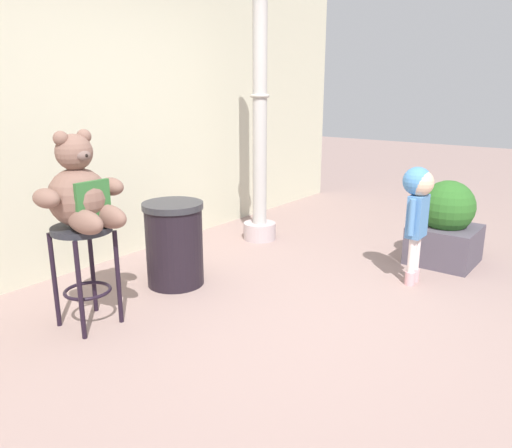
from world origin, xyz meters
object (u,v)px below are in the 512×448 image
Objects in this scene: teddy_bear at (81,193)px; trash_bin at (174,244)px; lamppost at (260,146)px; bar_stool_with_teddy at (84,255)px; planter_with_shrub at (446,226)px; child_walking at (418,200)px.

teddy_bear reaches higher than trash_bin.
trash_bin is 1.59m from lamppost.
bar_stool_with_teddy is 3.16m from planter_with_shrub.
child_walking is at bearing -34.94° from teddy_bear.
trash_bin is at bearing 139.70° from planter_with_shrub.
bar_stool_with_teddy reaches higher than trash_bin.
trash_bin is at bearing -171.82° from lamppost.
lamppost is at bearing 163.63° from child_walking.
lamppost is 3.33× the size of planter_with_shrub.
lamppost reaches higher than trash_bin.
planter_with_shrub is at bearing -75.80° from lamppost.
trash_bin is at bearing 4.20° from bar_stool_with_teddy.
lamppost reaches higher than teddy_bear.
lamppost is (2.30, 0.30, 0.08)m from teddy_bear.
trash_bin is 0.89× the size of planter_with_shrub.
child_walking is 1.79m from lamppost.
bar_stool_with_teddy is at bearing 90.00° from teddy_bear.
planter_with_shrub reaches higher than trash_bin.
bar_stool_with_teddy is 0.91× the size of planter_with_shrub.
teddy_bear is 2.55m from child_walking.
teddy_bear is (-0.00, -0.03, 0.42)m from bar_stool_with_teddy.
child_walking is at bearing -35.52° from bar_stool_with_teddy.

